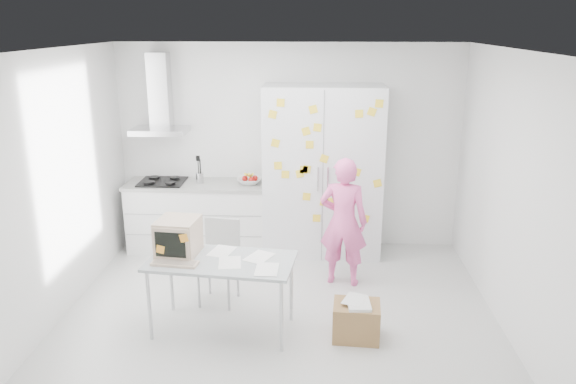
{
  "coord_description": "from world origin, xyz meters",
  "views": [
    {
      "loc": [
        0.37,
        -5.28,
        2.95
      ],
      "look_at": [
        0.06,
        0.64,
        1.14
      ],
      "focal_mm": 35.0,
      "sensor_mm": 36.0,
      "label": 1
    }
  ],
  "objects_px": {
    "chair": "(220,256)",
    "cardboard_box": "(356,320)",
    "desk": "(194,248)",
    "person": "(343,222)"
  },
  "relations": [
    {
      "from": "chair",
      "to": "cardboard_box",
      "type": "height_order",
      "value": "chair"
    },
    {
      "from": "desk",
      "to": "person",
      "type": "bearing_deg",
      "value": 41.43
    },
    {
      "from": "person",
      "to": "desk",
      "type": "relative_size",
      "value": 1.03
    },
    {
      "from": "chair",
      "to": "cardboard_box",
      "type": "distance_m",
      "value": 1.64
    },
    {
      "from": "desk",
      "to": "cardboard_box",
      "type": "xyz_separation_m",
      "value": [
        1.59,
        -0.15,
        -0.66
      ]
    },
    {
      "from": "person",
      "to": "chair",
      "type": "height_order",
      "value": "person"
    },
    {
      "from": "desk",
      "to": "cardboard_box",
      "type": "distance_m",
      "value": 1.73
    },
    {
      "from": "chair",
      "to": "cardboard_box",
      "type": "xyz_separation_m",
      "value": [
        1.44,
        -0.72,
        -0.33
      ]
    },
    {
      "from": "person",
      "to": "cardboard_box",
      "type": "relative_size",
      "value": 3.21
    },
    {
      "from": "desk",
      "to": "chair",
      "type": "height_order",
      "value": "desk"
    }
  ]
}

